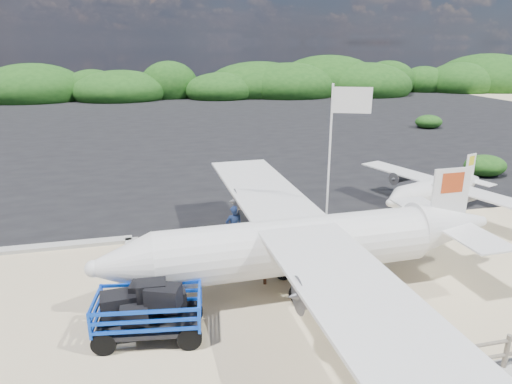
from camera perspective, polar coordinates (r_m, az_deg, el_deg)
ground at (r=15.13m, az=1.99°, el=-12.09°), size 160.00×160.00×0.00m
asphalt_apron at (r=43.41m, az=-8.58°, el=7.85°), size 90.00×50.00×0.04m
vegetation_band at (r=68.11m, az=-10.52°, el=11.44°), size 124.00×8.00×4.40m
baggage_cart at (r=13.34m, az=-13.00°, el=-17.22°), size 3.24×2.13×1.52m
flagpole at (r=17.12m, az=8.51°, el=-8.48°), size 1.38×0.97×6.37m
signboard at (r=15.56m, az=4.01°, el=-11.20°), size 1.77×0.36×1.45m
crew_a at (r=17.33m, az=-2.75°, el=-4.60°), size 0.71×0.50×1.84m
crew_b at (r=16.08m, az=-1.35°, el=-6.74°), size 0.91×0.76×1.70m
crew_c at (r=18.80m, az=4.19°, el=-3.22°), size 0.92×0.40×1.56m
aircraft_large at (r=41.20m, az=4.61°, el=7.45°), size 16.10×16.10×4.72m
aircraft_small at (r=43.27m, az=-22.32°, el=6.67°), size 8.49×8.49×2.40m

